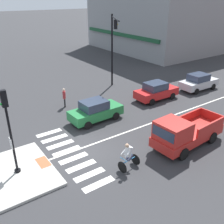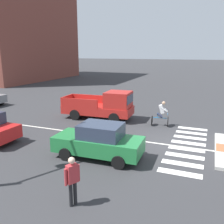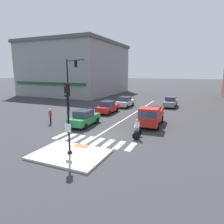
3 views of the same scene
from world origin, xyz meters
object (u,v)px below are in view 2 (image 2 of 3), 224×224
pickup_truck_red_eastbound_mid (104,106)px  cyclist (161,113)px  car_green_westbound_near (99,141)px  pedestrian_at_curb_left (72,178)px

pickup_truck_red_eastbound_mid → cyclist: bearing=-92.3°
car_green_westbound_near → cyclist: cyclist is taller
car_green_westbound_near → pedestrian_at_curb_left: 3.80m
pickup_truck_red_eastbound_mid → car_green_westbound_near: bearing=-158.0°
pickup_truck_red_eastbound_mid → pedestrian_at_curb_left: pickup_truck_red_eastbound_mid is taller
car_green_westbound_near → pickup_truck_red_eastbound_mid: size_ratio=0.80×
cyclist → pedestrian_at_curb_left: 9.89m
car_green_westbound_near → pedestrian_at_curb_left: pedestrian_at_curb_left is taller
pickup_truck_red_eastbound_mid → cyclist: (-0.17, -4.24, -0.11)m
car_green_westbound_near → cyclist: size_ratio=2.48×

